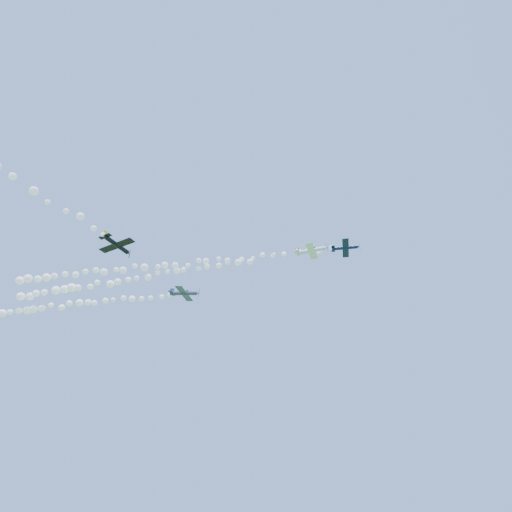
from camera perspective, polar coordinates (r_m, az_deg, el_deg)
The scene contains 7 objects.
plane_white at distance 89.71m, azimuth 7.40°, elevation 0.74°, with size 6.94×7.35×1.91m.
smoke_trail_white at distance 101.35m, azimuth -14.39°, elevation -2.63°, with size 69.19×23.43×2.95m, color white, non-canonical shape.
plane_navy at distance 92.39m, azimuth 11.84°, elevation 1.08°, with size 6.14×6.47×1.98m.
smoke_trail_navy at distance 98.71m, azimuth -11.91°, elevation -1.25°, with size 70.21×31.51×2.51m, color white, non-canonical shape.
plane_grey at distance 100.67m, azimuth -9.55°, elevation -4.92°, with size 7.42×7.89×2.97m.
smoke_trail_grey at distance 118.08m, azimuth -26.52°, elevation -6.20°, with size 63.69×27.54×3.35m, color white, non-canonical shape.
plane_black at distance 72.60m, azimuth -18.07°, elevation 1.42°, with size 6.66×6.29×2.12m.
Camera 1 is at (40.66, -67.00, 2.00)m, focal length 30.00 mm.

